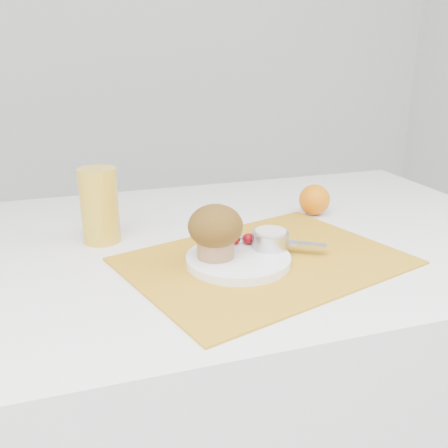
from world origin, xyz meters
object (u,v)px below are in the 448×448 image
object	(u,v)px
orange	(314,200)
plate	(238,260)
table	(242,389)
muffin	(215,230)
juice_glass	(100,206)

from	to	relation	value
orange	plate	bearing A→B (deg)	-140.43
table	orange	distance (m)	0.46
plate	orange	size ratio (longest dim) A/B	2.63
plate	muffin	world-z (taller)	muffin
table	juice_glass	distance (m)	0.53
plate	orange	xyz separation A→B (m)	(0.26, 0.21, 0.02)
plate	muffin	size ratio (longest dim) A/B	1.94
juice_glass	muffin	bearing A→B (deg)	-46.37
orange	juice_glass	xyz separation A→B (m)	(-0.47, -0.02, 0.04)
plate	muffin	xyz separation A→B (m)	(-0.04, 0.01, 0.06)
orange	juice_glass	bearing A→B (deg)	-177.63
plate	orange	bearing A→B (deg)	39.57
table	orange	bearing A→B (deg)	21.18
orange	muffin	size ratio (longest dim) A/B	0.74
table	juice_glass	xyz separation A→B (m)	(-0.28, 0.06, 0.45)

